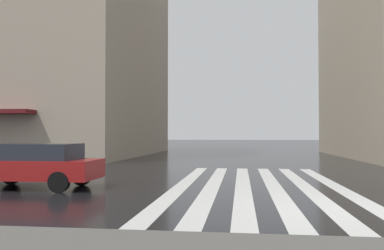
% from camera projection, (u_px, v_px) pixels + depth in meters
% --- Properties ---
extents(ground_plane, '(220.00, 220.00, 0.00)m').
position_uv_depth(ground_plane, '(337.00, 210.00, 8.94)').
color(ground_plane, black).
extents(zebra_crossing, '(13.00, 5.50, 0.01)m').
position_uv_depth(zebra_crossing, '(258.00, 186.00, 13.11)').
color(zebra_crossing, silver).
rests_on(zebra_crossing, ground_plane).
extents(car_red, '(1.85, 4.10, 1.41)m').
position_uv_depth(car_red, '(35.00, 164.00, 12.50)').
color(car_red, maroon).
rests_on(car_red, ground_plane).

